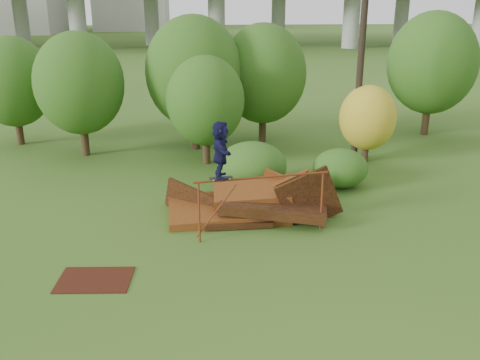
{
  "coord_description": "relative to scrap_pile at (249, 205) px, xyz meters",
  "views": [
    {
      "loc": [
        -1.82,
        -13.25,
        6.93
      ],
      "look_at": [
        -0.8,
        2.0,
        1.6
      ],
      "focal_mm": 40.0,
      "sensor_mm": 36.0,
      "label": 1
    }
  ],
  "objects": [
    {
      "name": "tree_4",
      "position": [
        5.54,
        5.66,
        1.58
      ],
      "size": [
        2.42,
        2.42,
        3.34
      ],
      "color": "black",
      "rests_on": "ground"
    },
    {
      "name": "scrap_pile",
      "position": [
        0.0,
        0.0,
        0.0
      ],
      "size": [
        5.91,
        3.13,
        2.28
      ],
      "color": "#4E250E",
      "rests_on": "ground"
    },
    {
      "name": "grind_rail",
      "position": [
        0.25,
        -1.6,
        1.09
      ],
      "size": [
        4.05,
        0.77,
        1.89
      ],
      "color": "maroon",
      "rests_on": "ground"
    },
    {
      "name": "tree_3",
      "position": [
        1.42,
        9.24,
        2.98
      ],
      "size": [
        4.12,
        4.12,
        5.71
      ],
      "color": "black",
      "rests_on": "ground"
    },
    {
      "name": "skater",
      "position": [
        -0.97,
        -1.81,
        2.43
      ],
      "size": [
        0.53,
        1.54,
        1.65
      ],
      "primitive_type": "imported",
      "rotation": [
        0.0,
        0.0,
        1.6
      ],
      "color": "#111135",
      "rests_on": "skateboard"
    },
    {
      "name": "flat_plate",
      "position": [
        -4.3,
        -4.0,
        -0.35
      ],
      "size": [
        1.92,
        1.42,
        0.03
      ],
      "primitive_type": "cube",
      "rotation": [
        0.0,
        0.0,
        -0.05
      ],
      "color": "#37150B",
      "rests_on": "ground"
    },
    {
      "name": "tree_6",
      "position": [
        -10.38,
        9.59,
        2.67
      ],
      "size": [
        3.69,
        3.69,
        5.16
      ],
      "color": "black",
      "rests_on": "ground"
    },
    {
      "name": "tree_2",
      "position": [
        -1.36,
        5.84,
        2.36
      ],
      "size": [
        3.27,
        3.27,
        4.61
      ],
      "color": "black",
      "rests_on": "ground"
    },
    {
      "name": "shrub_right",
      "position": [
        3.65,
        2.53,
        0.38
      ],
      "size": [
        2.08,
        1.91,
        1.47
      ],
      "primitive_type": "ellipsoid",
      "color": "#234412",
      "rests_on": "ground"
    },
    {
      "name": "tree_1",
      "position": [
        -1.85,
        8.24,
        3.23
      ],
      "size": [
        4.41,
        4.41,
        6.13
      ],
      "color": "black",
      "rests_on": "ground"
    },
    {
      "name": "tree_0",
      "position": [
        -6.83,
        7.47,
        2.88
      ],
      "size": [
        3.89,
        3.89,
        5.49
      ],
      "color": "black",
      "rests_on": "ground"
    },
    {
      "name": "shrub_left",
      "position": [
        0.32,
        2.55,
        0.53
      ],
      "size": [
        2.59,
        2.39,
        1.79
      ],
      "primitive_type": "ellipsoid",
      "color": "#234412",
      "rests_on": "ground"
    },
    {
      "name": "ground",
      "position": [
        0.42,
        -3.04,
        -0.36
      ],
      "size": [
        240.0,
        240.0,
        0.0
      ],
      "primitive_type": "plane",
      "color": "#2D5116",
      "rests_on": "ground"
    },
    {
      "name": "tree_5",
      "position": [
        10.01,
        10.13,
        3.3
      ],
      "size": [
        4.42,
        4.42,
        6.21
      ],
      "color": "black",
      "rests_on": "ground"
    },
    {
      "name": "utility_pole",
      "position": [
        5.11,
        5.87,
        5.13
      ],
      "size": [
        1.4,
        0.28,
        10.83
      ],
      "color": "black",
      "rests_on": "ground"
    },
    {
      "name": "skateboard",
      "position": [
        -0.97,
        -1.81,
        1.59
      ],
      "size": [
        0.69,
        0.29,
        0.07
      ],
      "rotation": [
        0.0,
        0.0,
        0.17
      ],
      "color": "black",
      "rests_on": "grind_rail"
    }
  ]
}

